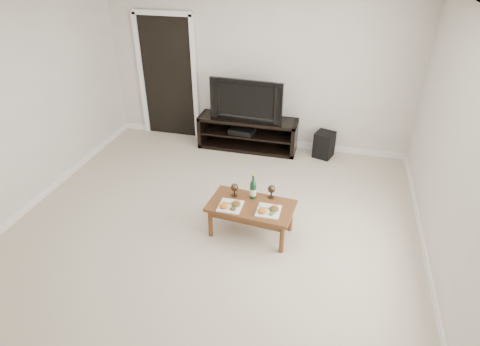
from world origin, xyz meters
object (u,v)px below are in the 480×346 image
(subwoofer, at_px, (324,145))
(media_console, at_px, (248,133))
(television, at_px, (248,99))
(coffee_table, at_px, (251,219))

(subwoofer, bearing_deg, media_console, -161.19)
(television, xyz_separation_m, coffee_table, (0.56, -2.19, -0.68))
(media_console, bearing_deg, subwoofer, 1.14)
(media_console, distance_m, subwoofer, 1.28)
(media_console, relative_size, subwoofer, 3.85)
(subwoofer, bearing_deg, coffee_table, -90.13)
(television, distance_m, subwoofer, 1.44)
(subwoofer, bearing_deg, television, -161.19)
(media_console, bearing_deg, television, 0.00)
(media_console, height_order, subwoofer, media_console)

